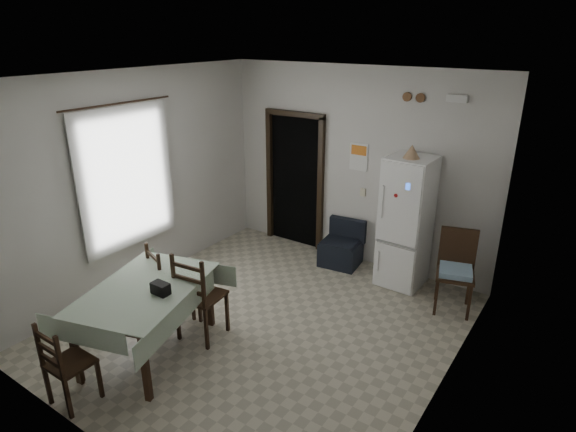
% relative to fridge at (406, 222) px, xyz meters
% --- Properties ---
extents(ground, '(4.50, 4.50, 0.00)m').
position_rel_fridge_xyz_m(ground, '(-0.95, -1.93, -0.91)').
color(ground, '#A59D87').
rests_on(ground, ground).
extents(ceiling, '(4.20, 4.50, 0.02)m').
position_rel_fridge_xyz_m(ceiling, '(-0.95, -1.93, 1.99)').
color(ceiling, white).
rests_on(ceiling, ground).
extents(wall_back, '(4.20, 0.02, 2.90)m').
position_rel_fridge_xyz_m(wall_back, '(-0.95, 0.32, 0.54)').
color(wall_back, silver).
rests_on(wall_back, ground).
extents(wall_front, '(4.20, 0.02, 2.90)m').
position_rel_fridge_xyz_m(wall_front, '(-0.95, -4.18, 0.54)').
color(wall_front, silver).
rests_on(wall_front, ground).
extents(wall_left, '(0.02, 4.50, 2.90)m').
position_rel_fridge_xyz_m(wall_left, '(-3.05, -1.93, 0.54)').
color(wall_left, silver).
rests_on(wall_left, ground).
extents(wall_right, '(0.02, 4.50, 2.90)m').
position_rel_fridge_xyz_m(wall_right, '(1.15, -1.93, 0.54)').
color(wall_right, silver).
rests_on(wall_right, ground).
extents(doorway, '(1.06, 0.52, 2.22)m').
position_rel_fridge_xyz_m(doorway, '(-2.00, 0.52, 0.15)').
color(doorway, black).
rests_on(doorway, ground).
extents(window_recess, '(0.10, 1.20, 1.60)m').
position_rel_fridge_xyz_m(window_recess, '(-3.10, -2.13, 0.64)').
color(window_recess, silver).
rests_on(window_recess, ground).
extents(curtain, '(0.02, 1.45, 1.85)m').
position_rel_fridge_xyz_m(curtain, '(-2.99, -2.13, 0.64)').
color(curtain, beige).
rests_on(curtain, ground).
extents(curtain_rod, '(0.02, 1.60, 0.02)m').
position_rel_fridge_xyz_m(curtain_rod, '(-2.98, -2.13, 1.59)').
color(curtain_rod, black).
rests_on(curtain_rod, ground).
extents(calendar, '(0.28, 0.02, 0.40)m').
position_rel_fridge_xyz_m(calendar, '(-0.90, 0.31, 0.71)').
color(calendar, white).
rests_on(calendar, ground).
extents(calendar_image, '(0.24, 0.01, 0.14)m').
position_rel_fridge_xyz_m(calendar_image, '(-0.90, 0.30, 0.81)').
color(calendar_image, orange).
rests_on(calendar_image, ground).
extents(light_switch, '(0.08, 0.02, 0.12)m').
position_rel_fridge_xyz_m(light_switch, '(-0.80, 0.31, 0.19)').
color(light_switch, beige).
rests_on(light_switch, ground).
extents(vent_left, '(0.12, 0.03, 0.12)m').
position_rel_fridge_xyz_m(vent_left, '(-0.25, 0.31, 1.61)').
color(vent_left, brown).
rests_on(vent_left, ground).
extents(vent_right, '(0.12, 0.03, 0.12)m').
position_rel_fridge_xyz_m(vent_right, '(-0.07, 0.31, 1.61)').
color(vent_right, brown).
rests_on(vent_right, ground).
extents(emergency_light, '(0.25, 0.07, 0.09)m').
position_rel_fridge_xyz_m(emergency_light, '(0.40, 0.28, 1.64)').
color(emergency_light, white).
rests_on(emergency_light, ground).
extents(fridge, '(0.60, 0.60, 1.81)m').
position_rel_fridge_xyz_m(fridge, '(0.00, 0.00, 0.00)').
color(fridge, white).
rests_on(fridge, ground).
extents(tan_cone, '(0.23, 0.23, 0.17)m').
position_rel_fridge_xyz_m(tan_cone, '(0.01, -0.07, 0.99)').
color(tan_cone, tan).
rests_on(tan_cone, fridge).
extents(navy_seat, '(0.62, 0.61, 0.68)m').
position_rel_fridge_xyz_m(navy_seat, '(-0.97, 0.00, -0.57)').
color(navy_seat, black).
rests_on(navy_seat, ground).
extents(corner_chair, '(0.56, 0.56, 1.04)m').
position_rel_fridge_xyz_m(corner_chair, '(0.81, -0.32, -0.39)').
color(corner_chair, black).
rests_on(corner_chair, ground).
extents(dining_table, '(1.40, 1.76, 0.80)m').
position_rel_fridge_xyz_m(dining_table, '(-1.68, -3.06, -0.51)').
color(dining_table, '#98AC93').
rests_on(dining_table, ground).
extents(black_bag, '(0.19, 0.12, 0.12)m').
position_rel_fridge_xyz_m(black_bag, '(-1.43, -3.05, -0.04)').
color(black_bag, black).
rests_on(black_bag, dining_table).
extents(dining_chair_far_left, '(0.55, 0.55, 1.00)m').
position_rel_fridge_xyz_m(dining_chair_far_left, '(-1.97, -2.46, -0.41)').
color(dining_chair_far_left, black).
rests_on(dining_chair_far_left, ground).
extents(dining_chair_far_right, '(0.52, 0.52, 1.09)m').
position_rel_fridge_xyz_m(dining_chair_far_right, '(-1.41, -2.51, -0.36)').
color(dining_chair_far_right, black).
rests_on(dining_chair_far_right, ground).
extents(dining_chair_near_head, '(0.38, 0.38, 0.89)m').
position_rel_fridge_xyz_m(dining_chair_near_head, '(-1.68, -3.98, -0.46)').
color(dining_chair_near_head, black).
rests_on(dining_chair_near_head, ground).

